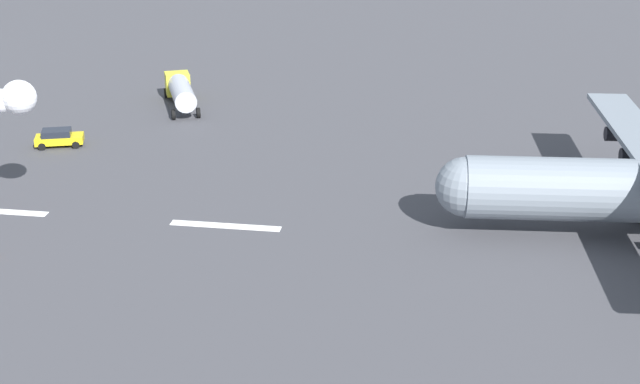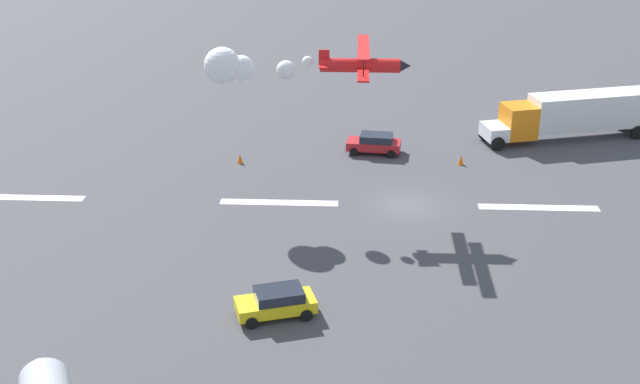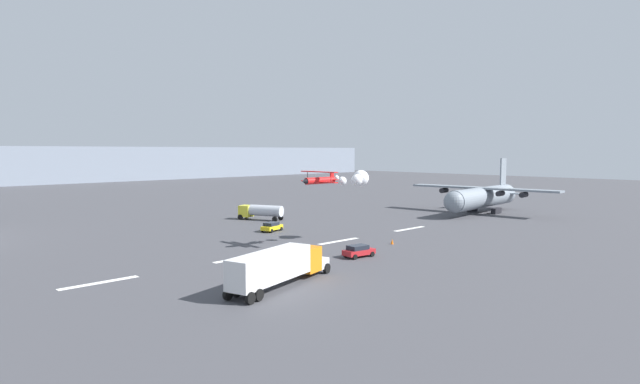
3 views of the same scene
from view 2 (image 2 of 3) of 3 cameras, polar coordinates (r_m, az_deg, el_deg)
The scene contains 10 objects.
ground_plane at distance 57.19m, azimuth 5.95°, elevation -0.88°, with size 440.00×440.00×0.00m, color #424247.
runway_stripe_2 at distance 58.37m, azimuth 14.51°, elevation -1.02°, with size 8.00×0.90×0.01m, color white.
runway_stripe_3 at distance 57.31m, azimuth -2.77°, elevation -0.71°, with size 8.00×0.90×0.01m, color white.
runway_stripe_4 at distance 61.40m, azimuth -19.17°, elevation -0.36°, with size 8.00×0.90×0.01m, color white.
stunt_biplane_red at distance 55.42m, azimuth -3.79°, elevation 8.48°, with size 13.39×6.52×2.44m.
semi_truck_orange at distance 71.35m, azimuth 16.91°, elevation 5.10°, with size 14.67×6.59×3.70m.
followme_car_yellow at distance 65.74m, azimuth 3.69°, elevation 3.32°, with size 4.30×2.40×1.52m.
airport_staff_sedan at distance 44.34m, azimuth -2.95°, elevation -7.40°, with size 4.45×2.99×1.52m.
traffic_cone_near at distance 64.35m, azimuth 9.47°, elevation 2.15°, with size 0.44×0.44×0.75m, color orange.
traffic_cone_far at distance 64.03m, azimuth -5.41°, elevation 2.27°, with size 0.44×0.44×0.75m, color orange.
Camera 2 is at (3.50, 51.90, 23.75)m, focal length 47.50 mm.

